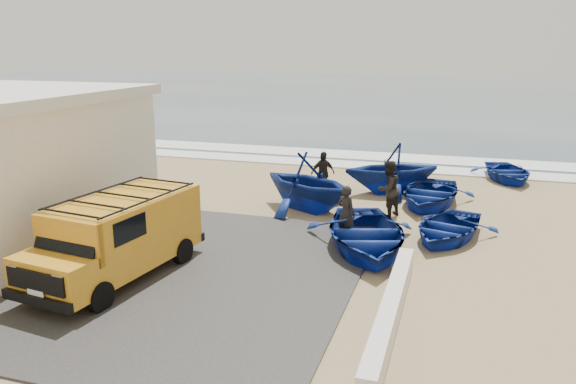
# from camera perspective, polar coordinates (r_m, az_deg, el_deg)

# --- Properties ---
(ground) EXTENTS (160.00, 160.00, 0.00)m
(ground) POSITION_cam_1_polar(r_m,az_deg,el_deg) (15.90, -6.42, -5.67)
(ground) COLOR tan
(slab) EXTENTS (12.00, 10.00, 0.05)m
(slab) POSITION_cam_1_polar(r_m,az_deg,el_deg) (15.19, -16.49, -7.11)
(slab) COLOR #3D3A38
(slab) RESTS_ON ground
(ocean) EXTENTS (180.00, 88.00, 0.01)m
(ocean) POSITION_cam_1_polar(r_m,az_deg,el_deg) (70.08, 12.58, 9.89)
(ocean) COLOR #385166
(ocean) RESTS_ON ground
(surf_line) EXTENTS (180.00, 1.60, 0.06)m
(surf_line) POSITION_cam_1_polar(r_m,az_deg,el_deg) (26.88, 3.91, 2.93)
(surf_line) COLOR white
(surf_line) RESTS_ON ground
(surf_wash) EXTENTS (180.00, 2.20, 0.04)m
(surf_wash) POSITION_cam_1_polar(r_m,az_deg,el_deg) (29.27, 5.07, 3.86)
(surf_wash) COLOR white
(surf_wash) RESTS_ON ground
(parapet) EXTENTS (0.35, 6.00, 0.55)m
(parapet) POSITION_cam_1_polar(r_m,az_deg,el_deg) (11.88, 10.41, -11.74)
(parapet) COLOR silver
(parapet) RESTS_ON ground
(van) EXTENTS (2.45, 4.96, 2.04)m
(van) POSITION_cam_1_polar(r_m,az_deg,el_deg) (14.15, -16.83, -4.13)
(van) COLOR orange
(van) RESTS_ON ground
(boat_near_left) EXTENTS (4.33, 5.18, 0.92)m
(boat_near_left) POSITION_cam_1_polar(r_m,az_deg,el_deg) (15.65, 7.87, -4.27)
(boat_near_left) COLOR navy
(boat_near_left) RESTS_ON ground
(boat_near_right) EXTENTS (3.30, 3.96, 0.71)m
(boat_near_right) POSITION_cam_1_polar(r_m,az_deg,el_deg) (17.03, 15.86, -3.50)
(boat_near_right) COLOR navy
(boat_near_right) RESTS_ON ground
(boat_mid_left) EXTENTS (4.86, 4.64, 1.99)m
(boat_mid_left) POSITION_cam_1_polar(r_m,az_deg,el_deg) (19.14, 2.01, 1.06)
(boat_mid_left) COLOR navy
(boat_mid_left) RESTS_ON ground
(boat_mid_right) EXTENTS (3.33, 4.30, 0.82)m
(boat_mid_right) POSITION_cam_1_polar(r_m,az_deg,el_deg) (20.48, 14.16, -0.16)
(boat_mid_right) COLOR navy
(boat_mid_right) RESTS_ON ground
(boat_far_left) EXTENTS (4.71, 4.50, 1.93)m
(boat_far_left) POSITION_cam_1_polar(r_m,az_deg,el_deg) (21.74, 10.51, 2.40)
(boat_far_left) COLOR navy
(boat_far_left) RESTS_ON ground
(boat_far_right) EXTENTS (3.24, 3.96, 0.72)m
(boat_far_right) POSITION_cam_1_polar(r_m,az_deg,el_deg) (25.19, 21.37, 1.89)
(boat_far_right) COLOR navy
(boat_far_right) RESTS_ON ground
(fisherman_front) EXTENTS (0.72, 0.63, 1.65)m
(fisherman_front) POSITION_cam_1_polar(r_m,az_deg,el_deg) (16.20, 5.94, -2.19)
(fisherman_front) COLOR black
(fisherman_front) RESTS_ON ground
(fisherman_middle) EXTENTS (1.08, 1.15, 1.87)m
(fisherman_middle) POSITION_cam_1_polar(r_m,az_deg,el_deg) (18.70, 10.13, 0.32)
(fisherman_middle) COLOR black
(fisherman_middle) RESTS_ON ground
(fisherman_back) EXTENTS (1.01, 0.93, 1.66)m
(fisherman_back) POSITION_cam_1_polar(r_m,az_deg,el_deg) (21.16, 3.56, 1.91)
(fisherman_back) COLOR black
(fisherman_back) RESTS_ON ground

